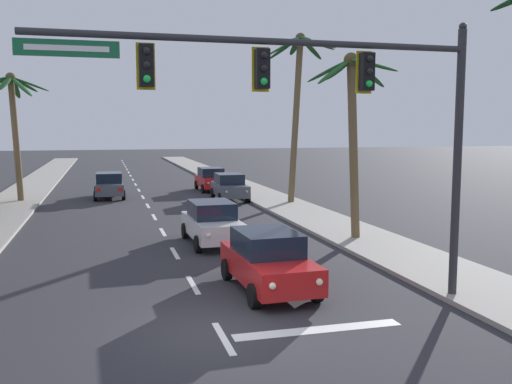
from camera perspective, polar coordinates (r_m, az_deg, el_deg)
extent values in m
plane|color=#2D2D33|center=(13.28, -3.81, -13.73)|extent=(220.00, 220.00, 0.00)
cube|color=#9E998E|center=(34.11, 2.45, -1.11)|extent=(3.20, 110.00, 0.14)
cube|color=#9E998E|center=(32.99, -24.37, -1.95)|extent=(3.20, 110.00, 0.14)
cube|color=silver|center=(12.79, -3.31, -14.53)|extent=(0.16, 2.00, 0.01)
cube|color=silver|center=(16.87, -6.39, -9.31)|extent=(0.16, 2.00, 0.01)
cube|color=silver|center=(21.06, -8.21, -6.14)|extent=(0.16, 2.00, 0.01)
cube|color=silver|center=(25.32, -9.41, -4.02)|extent=(0.16, 2.00, 0.01)
cube|color=silver|center=(29.60, -10.26, -2.51)|extent=(0.16, 2.00, 0.01)
cube|color=silver|center=(33.91, -10.89, -1.38)|extent=(0.16, 2.00, 0.01)
cube|color=silver|center=(38.23, -11.38, -0.51)|extent=(0.16, 2.00, 0.01)
cube|color=silver|center=(42.55, -11.77, 0.19)|extent=(0.16, 2.00, 0.01)
cube|color=silver|center=(46.89, -12.09, 0.76)|extent=(0.16, 2.00, 0.01)
cube|color=silver|center=(51.23, -12.35, 1.23)|extent=(0.16, 2.00, 0.01)
cube|color=silver|center=(55.57, -12.58, 1.62)|extent=(0.16, 2.00, 0.01)
cube|color=silver|center=(59.92, -12.77, 1.96)|extent=(0.16, 2.00, 0.01)
cube|color=silver|center=(64.27, -12.93, 2.26)|extent=(0.16, 2.00, 0.01)
cube|color=silver|center=(68.62, -13.08, 2.51)|extent=(0.16, 2.00, 0.01)
cube|color=silver|center=(72.97, -13.20, 2.74)|extent=(0.16, 2.00, 0.01)
cube|color=silver|center=(77.33, -13.32, 2.94)|extent=(0.16, 2.00, 0.01)
cube|color=silver|center=(81.68, -13.42, 3.12)|extent=(0.16, 2.00, 0.01)
cube|color=silver|center=(13.33, 6.31, -13.67)|extent=(4.00, 0.44, 0.01)
cylinder|color=#2D2D33|center=(15.79, 19.68, 2.38)|extent=(0.22, 0.22, 7.12)
cylinder|color=#2D2D33|center=(13.58, 0.62, 15.03)|extent=(10.71, 0.16, 0.16)
sphere|color=#2D2D33|center=(15.96, 20.20, 15.45)|extent=(0.20, 0.20, 0.20)
cube|color=black|center=(14.44, 11.15, 11.85)|extent=(0.32, 0.26, 0.92)
sphere|color=black|center=(14.35, 11.43, 13.08)|extent=(0.17, 0.17, 0.17)
sphere|color=black|center=(14.32, 11.40, 11.89)|extent=(0.17, 0.17, 0.17)
sphere|color=#1EE54C|center=(14.29, 11.38, 10.69)|extent=(0.17, 0.17, 0.17)
cube|color=yellow|center=(14.59, 10.86, 11.80)|extent=(0.42, 0.03, 1.04)
cube|color=black|center=(13.49, 0.64, 12.35)|extent=(0.32, 0.26, 0.92)
sphere|color=black|center=(13.39, 0.81, 13.69)|extent=(0.17, 0.17, 0.17)
sphere|color=black|center=(13.35, 0.81, 12.41)|extent=(0.17, 0.17, 0.17)
sphere|color=#1EE54C|center=(13.32, 0.81, 11.13)|extent=(0.17, 0.17, 0.17)
cube|color=yellow|center=(13.64, 0.45, 12.29)|extent=(0.42, 0.03, 1.04)
cube|color=black|center=(13.02, -11.05, 12.45)|extent=(0.32, 0.26, 0.92)
sphere|color=black|center=(12.92, -11.04, 13.83)|extent=(0.17, 0.17, 0.17)
sphere|color=black|center=(12.88, -11.01, 12.51)|extent=(0.17, 0.17, 0.17)
sphere|color=#1EE54C|center=(12.85, -10.98, 11.18)|extent=(0.17, 0.17, 0.17)
cube|color=yellow|center=(13.18, -11.10, 12.37)|extent=(0.42, 0.03, 1.04)
cube|color=#146038|center=(13.06, -18.56, 13.63)|extent=(2.18, 0.05, 0.36)
cube|color=white|center=(13.03, -18.57, 13.64)|extent=(1.74, 0.01, 0.12)
cube|color=red|center=(16.10, 1.27, -7.56)|extent=(1.91, 4.36, 0.72)
cube|color=black|center=(16.08, 1.11, -5.08)|extent=(1.68, 2.26, 0.64)
cylinder|color=black|center=(15.21, 6.12, -9.84)|extent=(0.24, 0.65, 0.64)
cylinder|color=black|center=(14.64, -0.20, -10.46)|extent=(0.24, 0.65, 0.64)
cylinder|color=black|center=(17.76, 2.47, -7.41)|extent=(0.24, 0.65, 0.64)
cylinder|color=black|center=(17.27, -2.98, -7.82)|extent=(0.24, 0.65, 0.64)
sphere|color=#F9EFC6|center=(14.33, 6.44, -9.04)|extent=(0.18, 0.18, 0.18)
sphere|color=#F9EFC6|center=(13.90, 1.68, -9.50)|extent=(0.18, 0.18, 0.18)
cube|color=red|center=(18.27, 1.09, -5.53)|extent=(0.24, 0.07, 0.20)
cube|color=red|center=(17.91, -2.94, -5.78)|extent=(0.24, 0.07, 0.20)
cube|color=silver|center=(22.47, -4.43, -3.53)|extent=(1.89, 4.35, 0.72)
cube|color=black|center=(22.51, -4.53, -1.76)|extent=(1.66, 2.25, 0.64)
cylinder|color=black|center=(21.39, -1.34, -5.01)|extent=(0.24, 0.65, 0.64)
cylinder|color=black|center=(21.00, -5.89, -5.26)|extent=(0.24, 0.65, 0.64)
cylinder|color=black|center=(24.08, -3.14, -3.71)|extent=(0.24, 0.65, 0.64)
cylinder|color=black|center=(23.74, -7.20, -3.90)|extent=(0.24, 0.65, 0.64)
sphere|color=#F9EFC6|center=(20.53, -1.43, -4.25)|extent=(0.18, 0.18, 0.18)
sphere|color=#F9EFC6|center=(20.24, -4.83, -4.42)|extent=(0.18, 0.18, 0.18)
cube|color=red|center=(24.67, -4.01, -2.39)|extent=(0.24, 0.07, 0.20)
cube|color=red|center=(24.42, -7.04, -2.52)|extent=(0.24, 0.07, 0.20)
cube|color=#4C515B|center=(38.25, -14.64, 0.43)|extent=(1.77, 4.30, 0.72)
cube|color=black|center=(38.04, -14.67, 1.43)|extent=(1.60, 2.20, 0.64)
cylinder|color=black|center=(39.71, -15.89, 0.09)|extent=(0.22, 0.64, 0.64)
cylinder|color=black|center=(39.72, -13.41, 0.16)|extent=(0.22, 0.64, 0.64)
cylinder|color=black|center=(36.89, -15.94, -0.39)|extent=(0.22, 0.64, 0.64)
cylinder|color=black|center=(36.90, -13.26, -0.31)|extent=(0.22, 0.64, 0.64)
sphere|color=#B2B2AD|center=(40.41, -15.56, 0.83)|extent=(0.18, 0.18, 0.18)
sphere|color=#B2B2AD|center=(40.42, -13.80, 0.89)|extent=(0.18, 0.18, 0.18)
cube|color=red|center=(36.10, -15.65, 0.21)|extent=(0.24, 0.06, 0.20)
cube|color=red|center=(36.11, -13.56, 0.27)|extent=(0.24, 0.06, 0.20)
cube|color=#4C515B|center=(35.98, -2.68, 0.27)|extent=(1.86, 4.34, 0.72)
cube|color=black|center=(36.06, -2.73, 1.37)|extent=(1.65, 2.24, 0.64)
cylinder|color=black|center=(34.82, -0.83, -0.53)|extent=(0.23, 0.64, 0.64)
cylinder|color=black|center=(34.48, -3.63, -0.61)|extent=(0.23, 0.64, 0.64)
cylinder|color=black|center=(37.58, -1.80, -0.02)|extent=(0.23, 0.64, 0.64)
cylinder|color=black|center=(37.26, -4.40, -0.09)|extent=(0.23, 0.64, 0.64)
sphere|color=#B2B2AD|center=(33.99, -0.95, 0.04)|extent=(0.18, 0.18, 0.18)
sphere|color=#B2B2AD|center=(33.74, -3.00, -0.02)|extent=(0.18, 0.18, 0.18)
cube|color=red|center=(38.21, -2.33, 0.78)|extent=(0.24, 0.07, 0.20)
cube|color=red|center=(37.97, -4.29, 0.74)|extent=(0.24, 0.07, 0.20)
cube|color=red|center=(41.39, -4.55, 1.07)|extent=(1.80, 4.31, 0.72)
cube|color=black|center=(41.47, -4.60, 2.03)|extent=(1.62, 2.21, 0.64)
cylinder|color=black|center=(40.22, -2.95, 0.41)|extent=(0.23, 0.64, 0.64)
cylinder|color=black|center=(39.88, -5.37, 0.34)|extent=(0.23, 0.64, 0.64)
cylinder|color=black|center=(42.98, -3.78, 0.80)|extent=(0.23, 0.64, 0.64)
cylinder|color=black|center=(42.66, -6.05, 0.73)|extent=(0.23, 0.64, 0.64)
sphere|color=#B2B2AD|center=(39.39, -3.06, 0.92)|extent=(0.18, 0.18, 0.18)
sphere|color=#B2B2AD|center=(39.14, -4.83, 0.87)|extent=(0.18, 0.18, 0.18)
cube|color=red|center=(43.61, -4.25, 1.48)|extent=(0.24, 0.06, 0.20)
cube|color=red|center=(43.38, -5.96, 1.44)|extent=(0.24, 0.06, 0.20)
cylinder|color=brown|center=(37.43, -23.12, 4.75)|extent=(0.64, 0.37, 7.56)
ellipsoid|color=#1E5123|center=(37.56, -21.88, 10.10)|extent=(2.26, 0.75, 0.94)
ellipsoid|color=#1E5123|center=(38.31, -22.38, 10.03)|extent=(1.66, 2.02, 0.92)
ellipsoid|color=#1E5123|center=(38.48, -23.20, 9.66)|extent=(0.59, 2.09, 1.31)
ellipsoid|color=#1E5123|center=(36.51, -24.06, 10.02)|extent=(0.73, 2.21, 1.07)
ellipsoid|color=#1E5123|center=(36.71, -22.67, 9.83)|extent=(1.67, 1.77, 1.36)
sphere|color=#4C4223|center=(37.56, -23.59, 10.58)|extent=(0.60, 0.60, 0.60)
cylinder|color=brown|center=(23.04, 9.83, 3.94)|extent=(0.70, 0.35, 7.20)
ellipsoid|color=#1E5123|center=(23.52, 11.25, 11.70)|extent=(1.75, 0.70, 1.17)
ellipsoid|color=#1E5123|center=(23.94, 9.89, 11.97)|extent=(1.32, 1.77, 0.90)
ellipsoid|color=#1E5123|center=(23.79, 8.26, 12.13)|extent=(0.78, 1.91, 0.82)
ellipsoid|color=#1E5123|center=(23.08, 7.39, 12.09)|extent=(1.79, 1.13, 1.01)
ellipsoid|color=#1E5123|center=(22.52, 7.97, 12.01)|extent=(1.76, 0.86, 1.16)
ellipsoid|color=#1E5123|center=(22.23, 10.67, 12.84)|extent=(0.42, 1.93, 0.56)
ellipsoid|color=#1E5123|center=(22.81, 11.88, 12.47)|extent=(1.68, 1.57, 0.70)
sphere|color=#4C4223|center=(23.09, 9.61, 13.02)|extent=(0.60, 0.60, 0.60)
cylinder|color=brown|center=(34.00, 4.02, 7.03)|extent=(0.91, 0.38, 9.82)
ellipsoid|color=#1E5123|center=(35.05, 6.27, 14.71)|extent=(2.45, 0.81, 0.73)
ellipsoid|color=#1E5123|center=(35.31, 5.59, 14.25)|extent=(2.08, 1.61, 1.22)
ellipsoid|color=#1E5123|center=(35.56, 4.01, 14.49)|extent=(0.58, 2.40, 0.88)
ellipsoid|color=#1E5123|center=(34.85, 2.85, 14.29)|extent=(1.89, 1.80, 1.32)
ellipsoid|color=#1E5123|center=(34.05, 2.77, 14.48)|extent=(2.22, 0.44, 1.31)
ellipsoid|color=#1E5123|center=(33.32, 3.96, 15.17)|extent=(1.71, 2.21, 0.72)
ellipsoid|color=#1E5123|center=(33.30, 5.00, 15.24)|extent=(0.68, 2.46, 0.64)
ellipsoid|color=#1E5123|center=(33.90, 6.29, 14.80)|extent=(1.86, 2.03, 0.95)
sphere|color=#4C4223|center=(34.49, 4.52, 15.28)|extent=(0.60, 0.60, 0.60)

